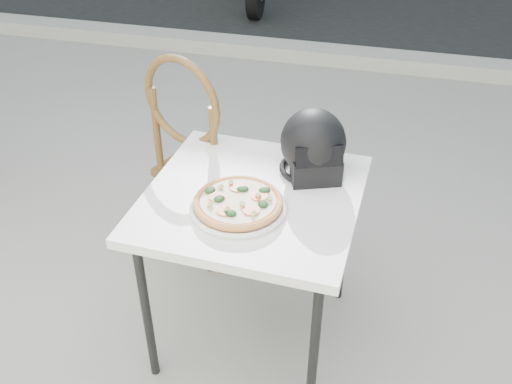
% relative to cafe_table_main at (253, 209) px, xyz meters
% --- Properties ---
extents(ground, '(80.00, 80.00, 0.00)m').
position_rel_cafe_table_main_xyz_m(ground, '(-0.51, 0.09, -0.66)').
color(ground, gray).
rests_on(ground, ground).
extents(curb, '(30.00, 0.25, 0.12)m').
position_rel_cafe_table_main_xyz_m(curb, '(-0.51, 3.09, -0.60)').
color(curb, '#9D9B93').
rests_on(curb, ground).
extents(cafe_table_main, '(0.78, 0.78, 0.72)m').
position_rel_cafe_table_main_xyz_m(cafe_table_main, '(0.00, 0.00, 0.00)').
color(cafe_table_main, white).
rests_on(cafe_table_main, ground).
extents(plate, '(0.43, 0.43, 0.02)m').
position_rel_cafe_table_main_xyz_m(plate, '(-0.02, -0.10, 0.08)').
color(plate, white).
rests_on(plate, cafe_table_main).
extents(pizza, '(0.40, 0.40, 0.04)m').
position_rel_cafe_table_main_xyz_m(pizza, '(-0.02, -0.10, 0.10)').
color(pizza, '#E49653').
rests_on(pizza, plate).
extents(helmet, '(0.32, 0.33, 0.25)m').
position_rel_cafe_table_main_xyz_m(helmet, '(0.18, 0.20, 0.18)').
color(helmet, black).
rests_on(helmet, cafe_table_main).
extents(cafe_chair_main, '(0.52, 0.52, 1.07)m').
position_rel_cafe_table_main_xyz_m(cafe_chair_main, '(-0.37, 0.46, -0.06)').
color(cafe_chair_main, brown).
rests_on(cafe_chair_main, ground).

